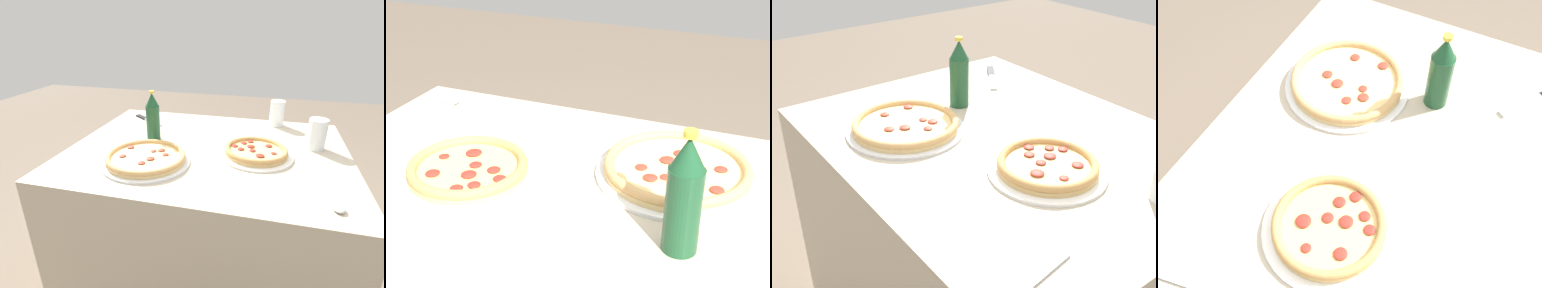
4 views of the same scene
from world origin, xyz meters
TOP-DOWN VIEW (x-y plane):
  - ground_plane at (0.00, 0.00)m, footprint 8.00×8.00m
  - table at (0.00, 0.00)m, footprint 1.11×0.86m
  - pizza_pepperoni at (0.20, 0.19)m, footprint 0.33×0.33m
  - pizza_salami at (-0.19, 0.03)m, footprint 0.29×0.29m
  - beer_bottle at (0.25, -0.04)m, footprint 0.06×0.06m
  - knife at (0.38, -0.27)m, footprint 0.19×0.15m

SIDE VIEW (x-z plane):
  - ground_plane at x=0.00m, z-range 0.00..0.00m
  - table at x=0.00m, z-range 0.00..0.76m
  - knife at x=0.38m, z-range 0.76..0.77m
  - pizza_salami at x=-0.19m, z-range 0.76..0.79m
  - pizza_pepperoni at x=0.20m, z-range 0.76..0.79m
  - beer_bottle at x=0.25m, z-range 0.75..0.97m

